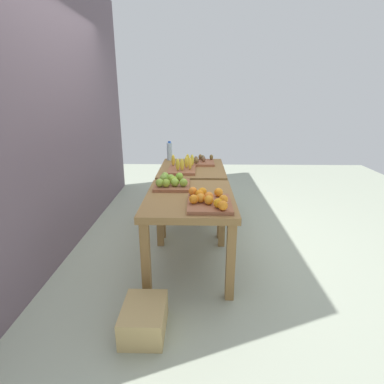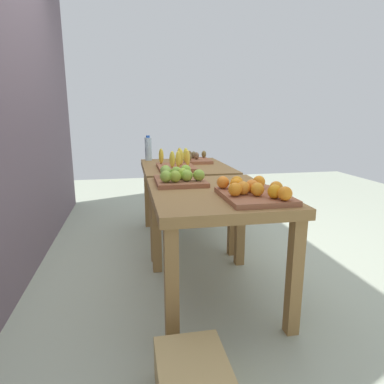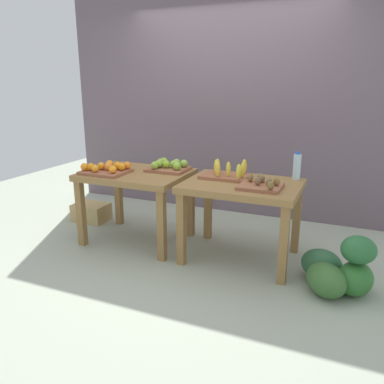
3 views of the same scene
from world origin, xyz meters
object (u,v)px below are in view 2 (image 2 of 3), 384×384
object	(u,v)px
kiwi_bin	(193,159)
watermelon_pile	(195,199)
display_table_right	(185,176)
apple_bin	(179,177)
banana_crate	(177,164)
orange_bin	(253,191)
cardboard_produce_box	(193,384)
display_table_left	(214,207)
water_bottle	(148,149)

from	to	relation	value
kiwi_bin	watermelon_pile	size ratio (longest dim) A/B	0.55
display_table_right	apple_bin	xyz separation A→B (m)	(-0.85, 0.19, 0.15)
banana_crate	orange_bin	bearing A→B (deg)	-166.83
display_table_right	cardboard_produce_box	size ratio (longest dim) A/B	2.60
orange_bin	banana_crate	distance (m)	1.20
kiwi_bin	cardboard_produce_box	distance (m)	2.30
display_table_left	water_bottle	distance (m)	1.60
display_table_right	orange_bin	size ratio (longest dim) A/B	2.27
display_table_right	water_bottle	bearing A→B (deg)	36.93
orange_bin	apple_bin	world-z (taller)	apple_bin
apple_bin	banana_crate	distance (m)	0.66
kiwi_bin	watermelon_pile	world-z (taller)	kiwi_bin
apple_bin	watermelon_pile	distance (m)	1.90
watermelon_pile	water_bottle	bearing A→B (deg)	127.33
banana_crate	water_bottle	bearing A→B (deg)	18.95
display_table_left	watermelon_pile	world-z (taller)	display_table_left
orange_bin	banana_crate	xyz separation A→B (m)	(1.17, 0.27, 0.00)
display_table_right	cardboard_produce_box	distance (m)	2.05
orange_bin	water_bottle	bearing A→B (deg)	15.20
display_table_left	apple_bin	world-z (taller)	apple_bin
apple_bin	cardboard_produce_box	distance (m)	1.31
kiwi_bin	cardboard_produce_box	bearing A→B (deg)	169.01
banana_crate	watermelon_pile	world-z (taller)	banana_crate
orange_bin	banana_crate	world-z (taller)	banana_crate
banana_crate	cardboard_produce_box	xyz separation A→B (m)	(-1.77, 0.19, -0.68)
banana_crate	cardboard_produce_box	size ratio (longest dim) A/B	1.10
water_bottle	watermelon_pile	world-z (taller)	water_bottle
display_table_right	apple_bin	world-z (taller)	apple_bin
orange_bin	apple_bin	xyz separation A→B (m)	(0.52, 0.35, 0.00)
display_table_left	banana_crate	world-z (taller)	banana_crate
display_table_right	cardboard_produce_box	bearing A→B (deg)	171.29
water_bottle	cardboard_produce_box	bearing A→B (deg)	-179.47
kiwi_bin	water_bottle	world-z (taller)	water_bottle
watermelon_pile	orange_bin	bearing A→B (deg)	177.12
banana_crate	kiwi_bin	distance (m)	0.45
kiwi_bin	water_bottle	distance (m)	0.51
display_table_right	watermelon_pile	distance (m)	1.04
apple_bin	banana_crate	world-z (taller)	banana_crate
water_bottle	cardboard_produce_box	size ratio (longest dim) A/B	0.65
kiwi_bin	water_bottle	xyz separation A→B (m)	(0.23, 0.44, 0.09)
display_table_left	water_bottle	bearing A→B (deg)	11.75
orange_bin	water_bottle	world-z (taller)	water_bottle
display_table_left	kiwi_bin	xyz separation A→B (m)	(1.32, -0.12, 0.14)
banana_crate	cardboard_produce_box	distance (m)	1.90
display_table_right	water_bottle	xyz separation A→B (m)	(0.43, 0.32, 0.23)
water_bottle	display_table_right	bearing A→B (deg)	-143.07
kiwi_bin	orange_bin	bearing A→B (deg)	-178.34
display_table_right	apple_bin	size ratio (longest dim) A/B	2.60
apple_bin	watermelon_pile	size ratio (longest dim) A/B	0.61
display_table_left	kiwi_bin	world-z (taller)	kiwi_bin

